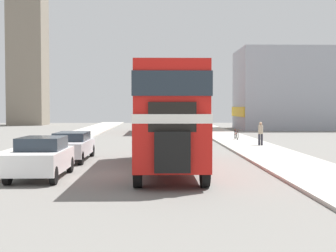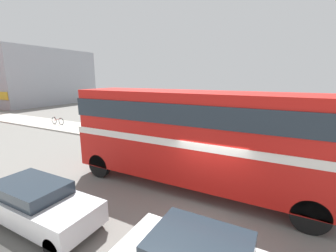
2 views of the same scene
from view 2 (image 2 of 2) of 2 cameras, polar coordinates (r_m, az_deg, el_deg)
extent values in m
plane|color=slate|center=(9.26, 10.91, -18.85)|extent=(120.00, 120.00, 0.00)
cube|color=#B7B2A8|center=(15.30, 18.38, -6.24)|extent=(3.50, 120.00, 0.12)
cube|color=red|center=(9.86, 5.88, -8.00)|extent=(2.50, 10.65, 1.60)
cube|color=white|center=(9.58, 6.00, -2.67)|extent=(2.53, 10.70, 0.29)
cube|color=red|center=(9.37, 6.14, 3.38)|extent=(2.45, 10.43, 1.75)
cube|color=#232D38|center=(9.35, 6.15, 3.91)|extent=(2.53, 10.54, 0.79)
cylinder|color=black|center=(8.65, 32.37, -18.71)|extent=(0.28, 1.15, 1.15)
cylinder|color=black|center=(10.63, 31.50, -12.79)|extent=(0.28, 1.15, 1.15)
cylinder|color=black|center=(11.52, -16.97, -9.56)|extent=(0.28, 1.15, 1.15)
cylinder|color=black|center=(13.08, -10.12, -6.57)|extent=(0.28, 1.15, 1.15)
cube|color=#232D38|center=(5.30, 7.99, -28.55)|extent=(1.56, 2.05, 0.48)
cylinder|color=black|center=(6.91, -1.81, -27.64)|extent=(0.20, 0.64, 0.64)
cube|color=silver|center=(8.95, -30.42, -16.91)|extent=(1.72, 4.62, 0.70)
cube|color=#232D38|center=(8.86, -31.47, -13.33)|extent=(1.52, 2.40, 0.41)
cylinder|color=black|center=(7.43, -27.09, -25.88)|extent=(0.20, 0.64, 0.64)
cylinder|color=black|center=(8.19, -17.82, -21.16)|extent=(0.20, 0.64, 0.64)
cylinder|color=black|center=(10.89, -32.15, -13.74)|extent=(0.20, 0.64, 0.64)
cylinder|color=#282833|center=(21.17, -15.84, 0.19)|extent=(0.14, 0.14, 0.75)
cylinder|color=#282833|center=(21.29, -15.52, 0.28)|extent=(0.14, 0.14, 0.75)
cylinder|color=tan|center=(21.10, -15.79, 2.03)|extent=(0.31, 0.31, 0.60)
sphere|color=tan|center=(21.04, -15.85, 3.10)|extent=(0.20, 0.20, 0.20)
torus|color=black|center=(24.64, -25.51, 1.06)|extent=(0.05, 0.71, 0.71)
torus|color=black|center=(25.48, -26.94, 1.26)|extent=(0.05, 0.71, 0.71)
cylinder|color=maroon|center=(25.03, -26.27, 1.50)|extent=(0.04, 1.06, 0.34)
cylinder|color=maroon|center=(25.32, -26.78, 1.71)|extent=(0.04, 0.04, 0.43)
cube|color=#999EA8|center=(47.53, -29.18, 10.78)|extent=(16.78, 8.76, 9.55)
camera|label=1|loc=(18.41, 89.92, -6.65)|focal=50.00mm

